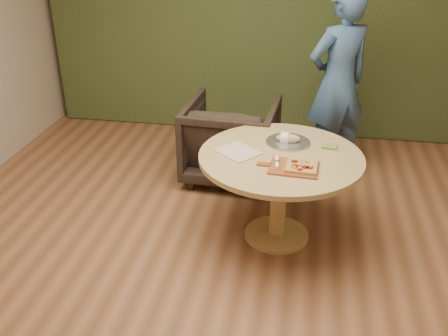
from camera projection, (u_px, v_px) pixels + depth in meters
name	position (u px, v px, depth m)	size (l,w,h in m)	color
room_shell	(199.00, 98.00, 3.00)	(5.04, 6.04, 2.84)	brown
curtain	(255.00, 12.00, 5.54)	(4.80, 0.14, 2.78)	#303E1C
pedestal_table	(280.00, 171.00, 3.86)	(1.26, 1.26, 0.75)	tan
pizza_paddle	(292.00, 167.00, 3.60)	(0.45, 0.30, 0.01)	brown
flatbread_pizza	(302.00, 166.00, 3.57)	(0.23, 0.23, 0.04)	tan
cutlery_roll	(277.00, 162.00, 3.62)	(0.04, 0.20, 0.03)	white
newspaper	(238.00, 152.00, 3.83)	(0.30, 0.25, 0.01)	white
serving_tray	(288.00, 142.00, 3.98)	(0.36, 0.36, 0.02)	silver
bread_roll	(287.00, 138.00, 3.97)	(0.19, 0.09, 0.09)	tan
green_packet	(329.00, 146.00, 3.91)	(0.12, 0.10, 0.02)	#5D7032
armchair	(232.00, 136.00, 4.88)	(0.86, 0.80, 0.88)	black
person_standing	(338.00, 83.00, 4.82)	(0.67, 0.44, 1.84)	#3D618B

